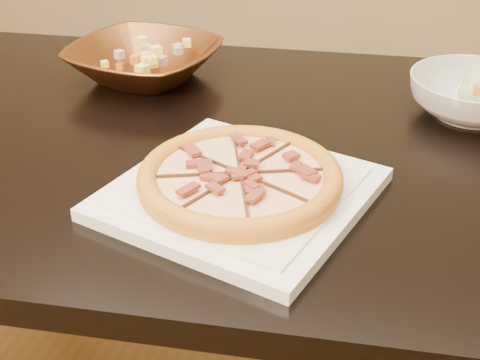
# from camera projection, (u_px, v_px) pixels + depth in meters

# --- Properties ---
(dining_table) EXTENTS (1.38, 0.97, 0.75)m
(dining_table) POSITION_uv_depth(u_px,v_px,m) (228.00, 196.00, 1.11)
(dining_table) COLOR black
(dining_table) RESTS_ON floor
(plate) EXTENTS (0.38, 0.38, 0.02)m
(plate) POSITION_uv_depth(u_px,v_px,m) (240.00, 193.00, 0.89)
(plate) COLOR white
(plate) RESTS_ON dining_table
(pizza) EXTENTS (0.27, 0.27, 0.03)m
(pizza) POSITION_uv_depth(u_px,v_px,m) (240.00, 177.00, 0.88)
(pizza) COLOR orange
(pizza) RESTS_ON plate
(bronze_bowl) EXTENTS (0.31, 0.31, 0.07)m
(bronze_bowl) POSITION_uv_depth(u_px,v_px,m) (145.00, 62.00, 1.25)
(bronze_bowl) COLOR brown
(bronze_bowl) RESTS_ON dining_table
(mixed_dish) EXTENTS (0.12, 0.13, 0.03)m
(mixed_dish) POSITION_uv_depth(u_px,v_px,m) (142.00, 37.00, 1.22)
(mixed_dish) COLOR tan
(mixed_dish) RESTS_ON bronze_bowl
(salad_bowl) EXTENTS (0.26, 0.26, 0.07)m
(salad_bowl) POSITION_uv_depth(u_px,v_px,m) (474.00, 96.00, 1.11)
(salad_bowl) COLOR silver
(salad_bowl) RESTS_ON dining_table
(salad) EXTENTS (0.09, 0.12, 0.04)m
(salad) POSITION_uv_depth(u_px,v_px,m) (479.00, 67.00, 1.08)
(salad) COLOR #ADC68B
(salad) RESTS_ON salad_bowl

